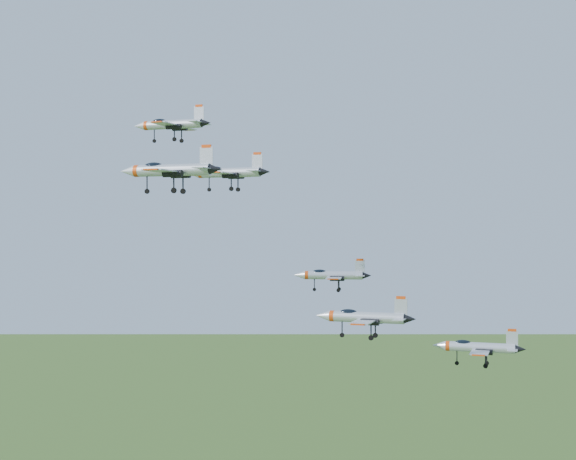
# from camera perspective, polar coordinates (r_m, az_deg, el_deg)

# --- Properties ---
(jet_lead) EXTENTS (13.60, 11.36, 3.64)m
(jet_lead) POSITION_cam_1_polar(r_m,az_deg,el_deg) (129.10, -8.34, 7.45)
(jet_lead) COLOR silver
(jet_left_high) EXTENTS (12.57, 10.52, 3.36)m
(jet_left_high) POSITION_cam_1_polar(r_m,az_deg,el_deg) (111.61, -4.37, 4.11)
(jet_left_high) COLOR silver
(jet_right_high) EXTENTS (13.40, 11.17, 3.58)m
(jet_right_high) POSITION_cam_1_polar(r_m,az_deg,el_deg) (95.89, -8.48, 4.25)
(jet_right_high) COLOR silver
(jet_left_low) EXTENTS (11.51, 9.53, 3.08)m
(jet_left_low) POSITION_cam_1_polar(r_m,az_deg,el_deg) (117.72, 3.10, -3.22)
(jet_left_low) COLOR silver
(jet_right_low) EXTENTS (12.32, 10.28, 3.29)m
(jet_right_low) POSITION_cam_1_polar(r_m,az_deg,el_deg) (96.32, 5.40, -6.17)
(jet_right_low) COLOR silver
(jet_trail) EXTENTS (11.58, 9.64, 3.09)m
(jet_trail) POSITION_cam_1_polar(r_m,az_deg,el_deg) (104.10, 13.30, -8.10)
(jet_trail) COLOR silver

